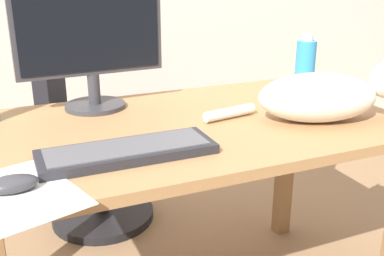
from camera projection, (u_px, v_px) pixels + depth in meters
desk at (187, 154)px, 1.42m from camera, size 1.32×0.75×0.71m
office_chair at (87, 142)px, 2.09m from camera, size 0.50×0.48×0.93m
monitor at (91, 40)px, 1.46m from camera, size 0.48×0.20×0.42m
keyboard at (127, 151)px, 1.14m from camera, size 0.44×0.15×0.03m
cat at (325, 95)px, 1.38m from camera, size 0.58×0.30×0.20m
computer_mouse at (12, 184)px, 0.96m from camera, size 0.11×0.06×0.04m
paper_sheet at (19, 193)px, 0.96m from camera, size 0.29×0.34×0.00m
spray_bottle at (305, 64)px, 1.75m from camera, size 0.07×0.07×0.21m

